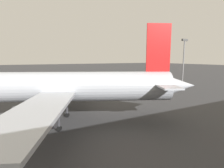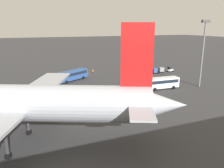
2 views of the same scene
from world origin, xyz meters
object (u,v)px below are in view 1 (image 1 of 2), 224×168
(shuttle_bus_far, at_px, (155,85))
(cargo_cart_blue, at_px, (145,80))
(shuttle_bus_near, at_px, (83,83))
(cargo_cart_grey, at_px, (149,80))
(baggage_tug, at_px, (155,80))
(airplane, at_px, (53,87))
(worker_person, at_px, (97,82))
(cargo_cart_white, at_px, (140,81))

(shuttle_bus_far, relative_size, cargo_cart_blue, 4.87)
(shuttle_bus_near, relative_size, shuttle_bus_far, 1.19)
(cargo_cart_blue, bearing_deg, cargo_cart_grey, -171.17)
(shuttle_bus_near, height_order, shuttle_bus_far, shuttle_bus_near)
(baggage_tug, bearing_deg, airplane, 31.40)
(airplane, distance_m, baggage_tug, 68.84)
(shuttle_bus_far, bearing_deg, worker_person, -62.77)
(shuttle_bus_far, height_order, cargo_cart_grey, shuttle_bus_far)
(shuttle_bus_far, distance_m, baggage_tug, 26.37)
(shuttle_bus_near, xyz_separation_m, cargo_cart_white, (-29.43, 0.69, -0.83))
(airplane, xyz_separation_m, cargo_cart_grey, (-53.42, -37.24, -5.70))
(shuttle_bus_near, xyz_separation_m, cargo_cart_grey, (-35.48, 0.24, -0.83))
(worker_person, bearing_deg, cargo_cart_blue, 159.93)
(airplane, distance_m, cargo_cart_white, 60.24)
(baggage_tug, bearing_deg, cargo_cart_blue, 2.10)
(shuttle_bus_far, height_order, worker_person, shuttle_bus_far)
(shuttle_bus_far, relative_size, cargo_cart_white, 4.87)
(cargo_cart_blue, bearing_deg, cargo_cart_white, -0.37)
(cargo_cart_blue, bearing_deg, baggage_tug, -176.44)
(shuttle_bus_far, xyz_separation_m, worker_person, (12.45, -27.56, -1.12))
(airplane, bearing_deg, baggage_tug, -122.55)
(cargo_cart_blue, distance_m, cargo_cart_white, 3.03)
(worker_person, relative_size, cargo_cart_blue, 0.83)
(cargo_cart_grey, bearing_deg, baggage_tug, 179.71)
(worker_person, distance_m, cargo_cart_grey, 26.92)
(shuttle_bus_far, bearing_deg, cargo_cart_grey, -121.10)
(baggage_tug, xyz_separation_m, cargo_cart_blue, (7.22, 0.45, 0.25))
(baggage_tug, xyz_separation_m, cargo_cart_grey, (4.19, -0.02, 0.25))
(baggage_tug, bearing_deg, worker_person, -16.17)
(cargo_cart_white, bearing_deg, airplane, 37.84)
(airplane, xyz_separation_m, cargo_cart_white, (-47.36, -36.79, -5.70))
(shuttle_bus_near, xyz_separation_m, cargo_cart_blue, (-32.46, 0.71, -0.83))
(cargo_cart_blue, bearing_deg, shuttle_bus_far, 61.90)
(airplane, bearing_deg, cargo_cart_white, -117.58)
(worker_person, bearing_deg, shuttle_bus_far, 114.31)
(shuttle_bus_near, distance_m, baggage_tug, 39.69)
(airplane, xyz_separation_m, shuttle_bus_far, (-40.11, -17.52, -4.90))
(cargo_cart_grey, bearing_deg, worker_person, -16.92)
(shuttle_bus_far, distance_m, worker_person, 30.26)
(shuttle_bus_near, xyz_separation_m, shuttle_bus_far, (-22.18, 19.96, -0.03))
(shuttle_bus_near, bearing_deg, cargo_cart_white, 147.51)
(baggage_tug, relative_size, cargo_cart_white, 1.17)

